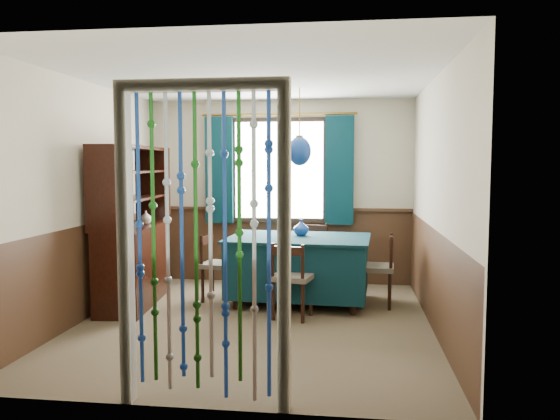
# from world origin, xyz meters

# --- Properties ---
(floor) EXTENTS (4.00, 4.00, 0.00)m
(floor) POSITION_xyz_m (0.00, 0.00, 0.00)
(floor) COLOR brown
(floor) RESTS_ON ground
(ceiling) EXTENTS (4.00, 4.00, 0.00)m
(ceiling) POSITION_xyz_m (0.00, 0.00, 2.50)
(ceiling) COLOR silver
(ceiling) RESTS_ON ground
(wall_back) EXTENTS (3.60, 0.00, 3.60)m
(wall_back) POSITION_xyz_m (0.00, 2.00, 1.25)
(wall_back) COLOR beige
(wall_back) RESTS_ON ground
(wall_front) EXTENTS (3.60, 0.00, 3.60)m
(wall_front) POSITION_xyz_m (0.00, -2.00, 1.25)
(wall_front) COLOR beige
(wall_front) RESTS_ON ground
(wall_left) EXTENTS (0.00, 4.00, 4.00)m
(wall_left) POSITION_xyz_m (-1.80, 0.00, 1.25)
(wall_left) COLOR beige
(wall_left) RESTS_ON ground
(wall_right) EXTENTS (0.00, 4.00, 4.00)m
(wall_right) POSITION_xyz_m (1.80, 0.00, 1.25)
(wall_right) COLOR beige
(wall_right) RESTS_ON ground
(wainscot_back) EXTENTS (3.60, 0.00, 3.60)m
(wainscot_back) POSITION_xyz_m (0.00, 1.99, 0.50)
(wainscot_back) COLOR #422919
(wainscot_back) RESTS_ON ground
(wainscot_front) EXTENTS (3.60, 0.00, 3.60)m
(wainscot_front) POSITION_xyz_m (0.00, -1.99, 0.50)
(wainscot_front) COLOR #422919
(wainscot_front) RESTS_ON ground
(wainscot_left) EXTENTS (0.00, 4.00, 4.00)m
(wainscot_left) POSITION_xyz_m (-1.79, 0.00, 0.50)
(wainscot_left) COLOR #422919
(wainscot_left) RESTS_ON ground
(wainscot_right) EXTENTS (0.00, 4.00, 4.00)m
(wainscot_right) POSITION_xyz_m (1.79, 0.00, 0.50)
(wainscot_right) COLOR #422919
(wainscot_right) RESTS_ON ground
(window) EXTENTS (1.32, 0.12, 1.42)m
(window) POSITION_xyz_m (0.00, 1.95, 1.55)
(window) COLOR black
(window) RESTS_ON wall_back
(doorway) EXTENTS (1.16, 0.12, 2.18)m
(doorway) POSITION_xyz_m (0.00, -1.94, 1.05)
(doorway) COLOR silver
(doorway) RESTS_ON ground
(dining_table) EXTENTS (1.69, 1.22, 0.78)m
(dining_table) POSITION_xyz_m (0.38, 0.87, 0.45)
(dining_table) COLOR #092A33
(dining_table) RESTS_ON floor
(chair_near) EXTENTS (0.48, 0.46, 0.82)m
(chair_near) POSITION_xyz_m (0.36, 0.21, 0.44)
(chair_near) COLOR black
(chair_near) RESTS_ON floor
(chair_far) EXTENTS (0.51, 0.50, 0.86)m
(chair_far) POSITION_xyz_m (0.46, 1.60, 0.46)
(chair_far) COLOR black
(chair_far) RESTS_ON floor
(chair_left) EXTENTS (0.43, 0.44, 0.80)m
(chair_left) POSITION_xyz_m (-0.61, 0.88, 0.43)
(chair_left) COLOR black
(chair_left) RESTS_ON floor
(chair_right) EXTENTS (0.42, 0.44, 0.83)m
(chair_right) POSITION_xyz_m (1.30, 0.85, 0.44)
(chair_right) COLOR black
(chair_right) RESTS_ON floor
(sideboard) EXTENTS (0.61, 1.44, 1.84)m
(sideboard) POSITION_xyz_m (-1.54, 0.57, 0.63)
(sideboard) COLOR black
(sideboard) RESTS_ON floor
(pendant_lamp) EXTENTS (0.27, 0.27, 0.89)m
(pendant_lamp) POSITION_xyz_m (0.38, 0.87, 1.78)
(pendant_lamp) COLOR olive
(pendant_lamp) RESTS_ON ceiling
(vase_table) EXTENTS (0.18, 0.18, 0.17)m
(vase_table) POSITION_xyz_m (0.39, 1.00, 0.87)
(vase_table) COLOR navy
(vase_table) RESTS_ON dining_table
(bowl_shelf) EXTENTS (0.23, 0.23, 0.05)m
(bowl_shelf) POSITION_xyz_m (-1.48, 0.25, 1.28)
(bowl_shelf) COLOR beige
(bowl_shelf) RESTS_ON sideboard
(vase_sideboard) EXTENTS (0.21, 0.21, 0.17)m
(vase_sideboard) POSITION_xyz_m (-1.48, 0.85, 1.00)
(vase_sideboard) COLOR beige
(vase_sideboard) RESTS_ON sideboard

